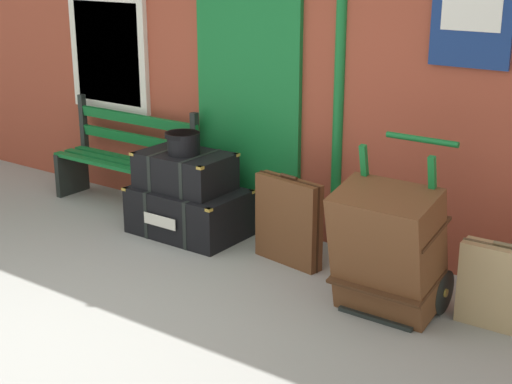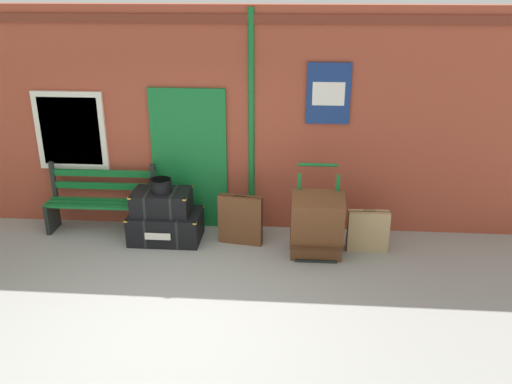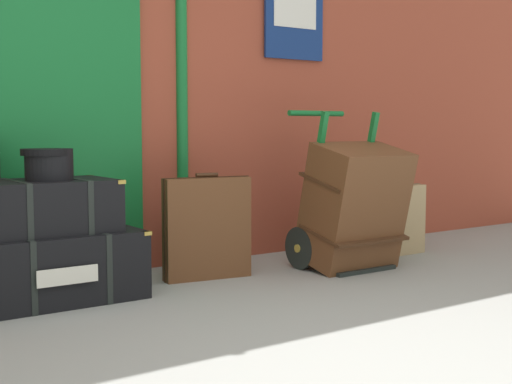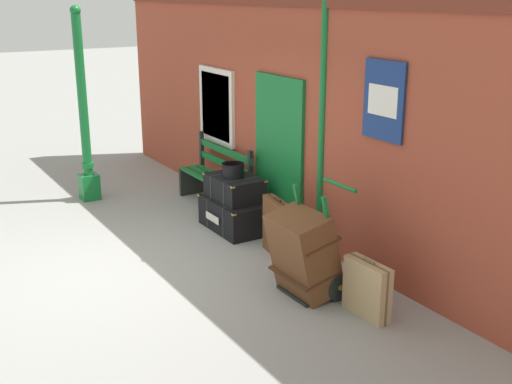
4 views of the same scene
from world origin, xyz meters
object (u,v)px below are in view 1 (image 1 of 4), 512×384
platform_bench (127,162)px  suitcase_umber (501,288)px  suitcase_caramel (288,221)px  steamer_trunk_base (189,211)px  round_hatbox (183,142)px  porters_trolley (397,270)px  large_brown_trunk (388,250)px  steamer_trunk_middle (185,171)px

platform_bench → suitcase_umber: bearing=-5.3°
suitcase_caramel → suitcase_umber: 1.77m
steamer_trunk_base → suitcase_umber: suitcase_umber is taller
round_hatbox → platform_bench: bearing=165.0°
suitcase_caramel → round_hatbox: bearing=179.6°
porters_trolley → suitcase_umber: size_ratio=1.93×
large_brown_trunk → steamer_trunk_middle: bearing=169.7°
steamer_trunk_middle → round_hatbox: round_hatbox is taller
steamer_trunk_base → round_hatbox: bearing=-150.6°
steamer_trunk_base → large_brown_trunk: (2.13, -0.38, 0.27)m
platform_bench → porters_trolley: bearing=-8.2°
steamer_trunk_base → suitcase_caramel: suitcase_caramel is taller
suitcase_caramel → steamer_trunk_base: bearing=178.8°
platform_bench → suitcase_umber: 3.87m
porters_trolley → steamer_trunk_middle: bearing=174.3°
porters_trolley → suitcase_umber: (0.71, 0.10, 0.02)m
platform_bench → round_hatbox: (0.98, -0.26, 0.41)m
round_hatbox → suitcase_umber: 2.93m
platform_bench → round_hatbox: platform_bench is taller
porters_trolley → suitcase_umber: bearing=7.7°
suitcase_umber → suitcase_caramel: bearing=177.2°
steamer_trunk_middle → steamer_trunk_base: bearing=-15.2°
porters_trolley → platform_bench: bearing=171.8°
large_brown_trunk → platform_bench: bearing=168.7°
steamer_trunk_middle → suitcase_caramel: bearing=-1.7°
steamer_trunk_middle → porters_trolley: size_ratio=0.69×
platform_bench → steamer_trunk_base: bearing=-13.9°
large_brown_trunk → steamer_trunk_base: bearing=169.8°
platform_bench → suitcase_umber: platform_bench is taller
suitcase_caramel → suitcase_umber: bearing=-2.8°
platform_bench → steamer_trunk_base: (1.00, -0.25, -0.23)m
round_hatbox → suitcase_caramel: (1.10, -0.01, -0.49)m
steamer_trunk_middle → porters_trolley: (2.17, -0.22, -0.31)m
large_brown_trunk → suitcase_caramel: size_ratio=1.27×
steamer_trunk_middle → platform_bench: bearing=166.2°
large_brown_trunk → suitcase_caramel: bearing=161.1°
platform_bench → large_brown_trunk: bearing=-11.3°
steamer_trunk_base → porters_trolley: porters_trolley is taller
round_hatbox → porters_trolley: bearing=-5.0°
round_hatbox → large_brown_trunk: (2.16, -0.37, -0.37)m
suitcase_umber → platform_bench: bearing=174.7°
suitcase_umber → steamer_trunk_base: bearing=177.8°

